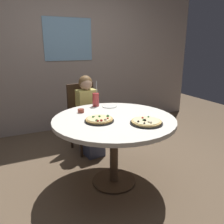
% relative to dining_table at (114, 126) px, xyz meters
% --- Properties ---
extents(ground_plane, '(8.00, 8.00, 0.00)m').
position_rel_dining_table_xyz_m(ground_plane, '(0.00, 0.00, -0.66)').
color(ground_plane, brown).
extents(wall_with_window, '(5.20, 0.14, 2.90)m').
position_rel_dining_table_xyz_m(wall_with_window, '(0.00, 1.97, 0.79)').
color(wall_with_window, '#A8998E').
rests_on(wall_with_window, ground_plane).
extents(dining_table, '(1.26, 1.26, 0.75)m').
position_rel_dining_table_xyz_m(dining_table, '(0.00, 0.00, 0.00)').
color(dining_table, silver).
rests_on(dining_table, ground_plane).
extents(chair_wooden, '(0.45, 0.45, 0.95)m').
position_rel_dining_table_xyz_m(chair_wooden, '(-0.01, 0.99, -0.13)').
color(chair_wooden, '#382619').
rests_on(chair_wooden, ground_plane).
extents(diner_child, '(0.30, 0.42, 1.08)m').
position_rel_dining_table_xyz_m(diner_child, '(0.01, 0.81, -0.17)').
color(diner_child, '#3F4766').
rests_on(diner_child, ground_plane).
extents(pizza_veggie, '(0.29, 0.29, 0.05)m').
position_rel_dining_table_xyz_m(pizza_veggie, '(-0.18, -0.04, 0.11)').
color(pizza_veggie, black).
rests_on(pizza_veggie, dining_table).
extents(pizza_cheese, '(0.31, 0.31, 0.05)m').
position_rel_dining_table_xyz_m(pizza_cheese, '(0.20, -0.29, 0.11)').
color(pizza_cheese, black).
rests_on(pizza_cheese, dining_table).
extents(soda_cup, '(0.08, 0.08, 0.31)m').
position_rel_dining_table_xyz_m(soda_cup, '(0.00, 0.52, 0.17)').
color(soda_cup, '#B73333').
rests_on(soda_cup, dining_table).
extents(sauce_bowl, '(0.07, 0.07, 0.04)m').
position_rel_dining_table_xyz_m(sauce_bowl, '(-0.25, 0.33, 0.11)').
color(sauce_bowl, brown).
rests_on(sauce_bowl, dining_table).
extents(plate_small, '(0.18, 0.18, 0.01)m').
position_rel_dining_table_xyz_m(plate_small, '(0.14, 0.42, 0.10)').
color(plate_small, white).
rests_on(plate_small, dining_table).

